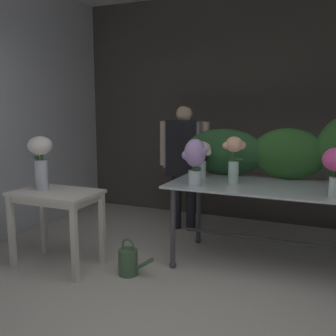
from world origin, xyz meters
TOP-DOWN VIEW (x-y plane):
  - ground_plane at (0.00, 1.71)m, footprint 7.53×7.53m
  - wall_back at (0.00, 3.42)m, footprint 5.12×0.12m
  - wall_left at (-2.56, 1.71)m, footprint 0.12×3.54m
  - display_table_glass at (0.48, 1.85)m, footprint 1.99×0.95m
  - side_table_white at (-1.45, 1.07)m, footprint 0.80×0.52m
  - florist at (-0.75, 2.62)m, footprint 0.64×0.24m
  - foliage_backdrop at (0.60, 2.20)m, footprint 2.11×0.31m
  - vase_peach_ranunculus at (0.08, 1.79)m, footprint 0.21×0.16m
  - vase_lilac_freesia at (-0.22, 1.53)m, footprint 0.24×0.20m
  - vase_ivory_lilies at (-0.32, 2.00)m, footprint 0.21×0.20m
  - vase_white_roses_tall at (-1.61, 1.07)m, footprint 0.26×0.23m
  - watering_can at (-0.73, 1.17)m, footprint 0.35×0.18m

SIDE VIEW (x-z plane):
  - ground_plane at x=0.00m, z-range 0.00..0.00m
  - watering_can at x=-0.73m, z-range -0.05..0.30m
  - side_table_white at x=-1.45m, z-range 0.27..1.01m
  - display_table_glass at x=0.48m, z-range 0.29..1.10m
  - florist at x=-0.75m, z-range 0.18..1.73m
  - vase_ivory_lilies at x=-0.32m, z-range 0.86..1.23m
  - vase_white_roses_tall at x=-1.61m, z-range 0.80..1.31m
  - vase_lilac_freesia at x=-0.22m, z-range 0.85..1.28m
  - vase_peach_ranunculus at x=0.08m, z-range 0.85..1.30m
  - foliage_backdrop at x=0.60m, z-range 0.76..1.44m
  - wall_back at x=0.00m, z-range 0.00..2.98m
  - wall_left at x=-2.56m, z-range 0.00..2.98m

